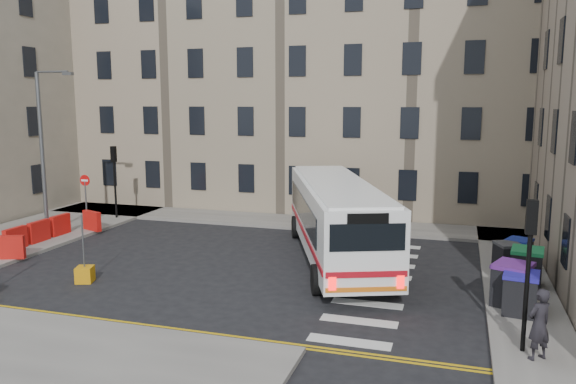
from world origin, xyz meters
The scene contains 18 objects.
ground centered at (0.00, 0.00, 0.00)m, with size 120.00×120.00×0.00m, color black.
pavement_north centered at (-6.00, 8.60, 0.07)m, with size 36.00×3.20×0.15m, color slate.
pavement_east centered at (9.00, 4.00, 0.07)m, with size 2.40×26.00×0.15m, color slate.
pavement_west centered at (-14.00, 1.00, 0.07)m, with size 6.00×22.00×0.15m, color slate.
terrace_north centered at (-7.00, 15.50, 8.62)m, with size 38.30×10.80×17.20m.
traffic_light_east centered at (8.60, -5.50, 2.87)m, with size 0.28×0.22×4.10m.
traffic_light_nw centered at (-12.00, 6.50, 2.87)m, with size 0.28×0.22×4.10m.
streetlamp centered at (-13.00, 2.00, 4.34)m, with size 0.50×0.22×8.14m.
no_entry_north centered at (-12.50, 4.50, 2.08)m, with size 0.60×0.08×3.00m.
roadworks_barriers centered at (-11.84, 0.50, 0.65)m, with size 1.66×6.26×1.00m.
bus centered at (1.85, 2.08, 1.92)m, with size 7.03×12.36×3.32m.
wheelie_bin_a centered at (8.78, -2.61, 0.81)m, with size 1.20×1.33×1.31m.
wheelie_bin_b centered at (8.59, -1.89, 0.85)m, with size 1.49×1.58×1.40m.
wheelie_bin_c centered at (9.25, 0.34, 0.84)m, with size 1.25×1.38×1.37m.
wheelie_bin_d centered at (8.74, 2.05, 0.72)m, with size 1.20×1.27×1.13m.
wheelie_bin_e centered at (9.20, 2.87, 0.72)m, with size 1.23×1.29×1.13m.
pedestrian centered at (8.90, -5.93, 1.10)m, with size 0.69×0.45×1.90m, color black.
bollard_yellow centered at (-6.56, -3.64, 0.30)m, with size 0.60×0.60×0.60m, color orange.
Camera 1 is at (6.75, -20.86, 6.73)m, focal length 35.00 mm.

